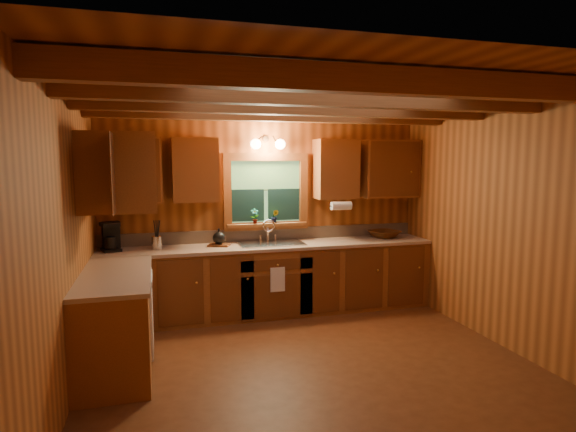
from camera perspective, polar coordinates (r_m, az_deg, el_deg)
The scene contains 20 objects.
room at distance 4.44m, azimuth 2.79°, elevation -1.82°, with size 4.20×4.20×4.20m.
ceiling_beams at distance 4.42m, azimuth 2.88°, elevation 13.63°, with size 4.20×2.54×0.18m.
base_cabinets at distance 5.73m, azimuth -6.15°, elevation -8.78°, with size 4.20×2.22×0.86m.
countertop at distance 5.63m, azimuth -6.08°, elevation -4.34°, with size 4.20×2.24×0.04m.
backsplash at distance 6.28m, azimuth -2.67°, elevation -2.22°, with size 4.20×0.02×0.16m, color tan.
dishwasher_panel at distance 5.08m, azimuth -16.11°, elevation -11.06°, with size 0.02×0.60×0.80m, color white.
upper_cabinets at distance 5.65m, azimuth -7.28°, elevation 5.48°, with size 4.19×1.77×0.78m.
window at distance 6.20m, azimuth -2.66°, elevation 2.76°, with size 1.12×0.08×1.00m.
window_sill at distance 6.20m, azimuth -2.55°, elevation -1.04°, with size 1.06×0.14×0.04m, color brown.
wall_sconce at distance 6.07m, azimuth -2.44°, elevation 8.68°, with size 0.45×0.21×0.17m.
paper_towel_roll at distance 6.17m, azimuth 6.41°, elevation 1.23°, with size 0.11×0.11×0.27m, color white.
dish_towel at distance 5.78m, azimuth -1.25°, elevation -7.66°, with size 0.18×0.01×0.30m, color white.
sink at distance 6.03m, azimuth -2.06°, elevation -3.80°, with size 0.82×0.48×0.43m.
coffee_maker at distance 5.93m, azimuth -20.57°, elevation -2.33°, with size 0.19×0.25×0.34m.
utensil_crock at distance 5.89m, azimuth -15.54°, elevation -3.01°, with size 0.12×0.12×0.35m.
cutting_board at distance 5.94m, azimuth -8.31°, elevation -3.48°, with size 0.25×0.18×0.02m, color #5D2E14.
teakettle at distance 5.93m, azimuth -8.32°, elevation -2.63°, with size 0.15×0.15×0.20m.
wicker_basket at distance 6.62m, azimuth 11.52°, elevation -2.15°, with size 0.40×0.40×0.10m, color #48230C.
potted_plant_left at distance 6.12m, azimuth -4.02°, elevation -0.01°, with size 0.11×0.07×0.20m, color #5D2E14.
potted_plant_right at distance 6.19m, azimuth -1.59°, elevation -0.04°, with size 0.10×0.08×0.17m, color #5D2E14.
Camera 1 is at (-1.39, -4.16, 1.96)m, focal length 29.51 mm.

